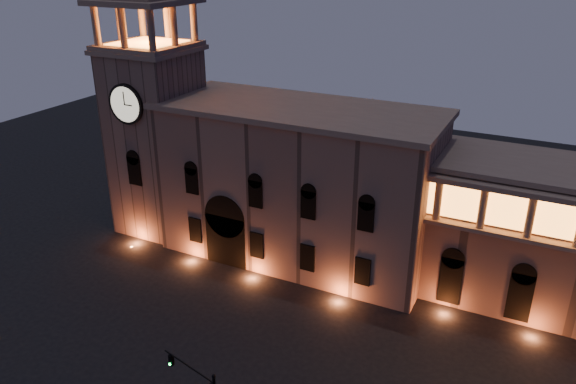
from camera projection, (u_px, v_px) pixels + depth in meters
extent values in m
plane|color=black|center=(206.00, 375.00, 47.00)|extent=(160.00, 160.00, 0.00)
cube|color=#7E5F52|center=(298.00, 186.00, 62.50)|extent=(30.00, 12.00, 17.00)
cube|color=gray|center=(299.00, 109.00, 59.00)|extent=(30.80, 12.80, 0.60)
cube|color=black|center=(229.00, 239.00, 62.71)|extent=(5.00, 1.40, 6.00)
cylinder|color=black|center=(228.00, 215.00, 61.52)|extent=(5.00, 1.40, 5.00)
cube|color=orange|center=(228.00, 241.00, 62.63)|extent=(4.20, 0.20, 5.00)
cube|color=#7E5F52|center=(158.00, 144.00, 68.25)|extent=(9.00, 9.00, 22.00)
cube|color=gray|center=(149.00, 50.00, 63.77)|extent=(9.80, 9.80, 0.50)
cylinder|color=black|center=(126.00, 104.00, 62.02)|extent=(4.60, 0.35, 4.60)
cylinder|color=beige|center=(125.00, 105.00, 61.90)|extent=(4.00, 0.12, 4.00)
cube|color=gray|center=(148.00, 45.00, 63.57)|extent=(9.40, 9.40, 0.50)
cube|color=orange|center=(148.00, 43.00, 63.45)|extent=(6.80, 6.80, 0.15)
cylinder|color=gray|center=(96.00, 26.00, 61.07)|extent=(0.76, 0.76, 4.20)
cylinder|color=gray|center=(123.00, 28.00, 59.52)|extent=(0.76, 0.76, 4.20)
cylinder|color=gray|center=(151.00, 30.00, 57.96)|extent=(0.76, 0.76, 4.20)
cylinder|color=gray|center=(142.00, 19.00, 67.31)|extent=(0.76, 0.76, 4.20)
cylinder|color=gray|center=(167.00, 20.00, 65.76)|extent=(0.76, 0.76, 4.20)
cylinder|color=gray|center=(194.00, 22.00, 64.20)|extent=(0.76, 0.76, 4.20)
cylinder|color=gray|center=(120.00, 22.00, 64.19)|extent=(0.76, 0.76, 4.20)
cylinder|color=gray|center=(174.00, 26.00, 61.08)|extent=(0.76, 0.76, 4.20)
cube|color=gray|center=(144.00, 1.00, 61.68)|extent=(9.80, 9.80, 0.60)
cylinder|color=gray|center=(438.00, 199.00, 51.89)|extent=(0.70, 0.70, 4.00)
cylinder|color=gray|center=(483.00, 207.00, 50.25)|extent=(0.70, 0.70, 4.00)
cylinder|color=gray|center=(531.00, 216.00, 48.61)|extent=(0.70, 0.70, 4.00)
sphere|color=black|center=(214.00, 376.00, 36.56)|extent=(0.28, 0.28, 0.28)
cylinder|color=black|center=(189.00, 366.00, 38.30)|extent=(4.96, 1.32, 0.12)
cube|color=black|center=(171.00, 360.00, 39.65)|extent=(0.36, 0.35, 0.86)
cylinder|color=#0CE53F|center=(170.00, 364.00, 39.65)|extent=(0.20, 0.12, 0.18)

